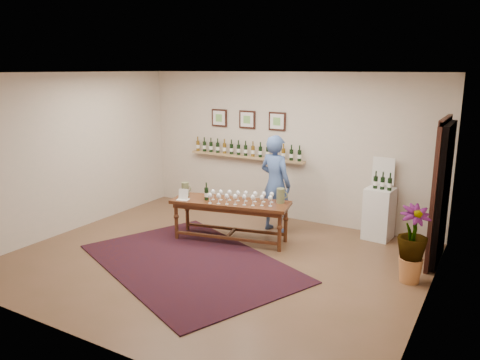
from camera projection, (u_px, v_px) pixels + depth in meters
The scene contains 14 objects.
ground at pixel (214, 260), 7.14m from camera, with size 6.00×6.00×0.00m, color brown.
room_shell at pixel (388, 181), 7.42m from camera, with size 6.00×6.00×6.00m.
rug at pixel (190, 263), 7.03m from camera, with size 3.32×2.21×0.02m, color #45120C.
tasting_table at pixel (231, 207), 7.83m from camera, with size 2.07×1.03×0.70m.
table_glasses at pixel (241, 197), 7.67m from camera, with size 1.34×0.31×0.18m, color white, non-canonical shape.
table_bottles at pixel (207, 190), 7.87m from camera, with size 0.31×0.18×0.34m, color black, non-canonical shape.
pitcher_left at pixel (185, 189), 8.09m from camera, with size 0.15×0.15×0.24m, color #656A42, non-canonical shape.
pitcher_right at pixel (281, 196), 7.66m from camera, with size 0.16×0.16×0.25m, color #656A42, non-canonical shape.
menu_card at pixel (183, 194), 7.87m from camera, with size 0.20×0.14×0.18m, color silver.
display_pedestal at pixel (379, 214), 7.98m from camera, with size 0.44×0.44×0.89m, color white.
pedestal_bottles at pixel (383, 181), 7.78m from camera, with size 0.28×0.07×0.28m, color black, non-canonical shape.
info_sign at pixel (383, 171), 7.96m from camera, with size 0.38×0.02×0.53m, color silver.
potted_plant at pixel (412, 244), 6.31m from camera, with size 0.68×0.68×0.94m.
person at pixel (275, 184), 8.26m from camera, with size 0.64×0.42×1.74m, color #3A5389.
Camera 1 is at (3.67, -5.57, 2.86)m, focal length 35.00 mm.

